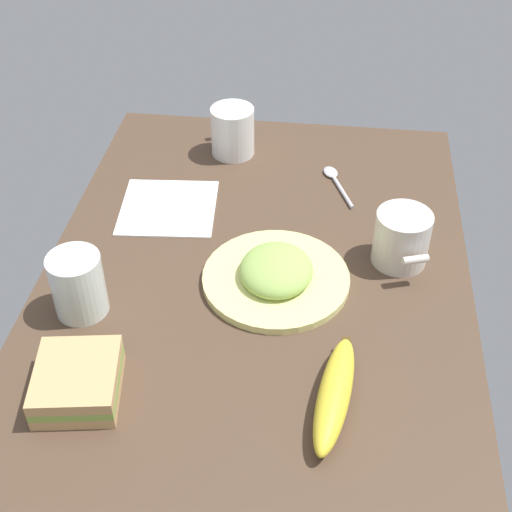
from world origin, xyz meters
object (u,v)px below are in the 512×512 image
object	(u,v)px
paper_napkin	(168,208)
glass_of_milk	(79,288)
sandwich_main	(78,381)
coffee_mug_black	(402,238)
plate_of_food	(276,274)
spoon	(335,180)
coffee_mug_milky	(233,131)
banana	(335,394)

from	to	relation	value
paper_napkin	glass_of_milk	bearing A→B (deg)	-15.25
sandwich_main	glass_of_milk	xyz separation A→B (cm)	(-14.57, -4.24, 1.92)
coffee_mug_black	plate_of_food	bearing A→B (deg)	-68.36
spoon	glass_of_milk	bearing A→B (deg)	-43.38
plate_of_food	spoon	world-z (taller)	plate_of_food
spoon	paper_napkin	bearing A→B (deg)	-67.64
coffee_mug_black	coffee_mug_milky	xyz separation A→B (cm)	(-27.46, -29.67, 0.26)
plate_of_food	coffee_mug_black	world-z (taller)	coffee_mug_black
plate_of_food	sandwich_main	world-z (taller)	plate_of_food
glass_of_milk	spoon	bearing A→B (deg)	136.62
plate_of_food	paper_napkin	bearing A→B (deg)	-128.96
coffee_mug_milky	banana	bearing A→B (deg)	20.40
coffee_mug_black	banana	bearing A→B (deg)	-17.02
coffee_mug_milky	spoon	xyz separation A→B (cm)	(7.34, 19.31, -4.30)
spoon	paper_napkin	size ratio (longest dim) A/B	0.79
sandwich_main	glass_of_milk	size ratio (longest dim) A/B	1.35
spoon	coffee_mug_black	bearing A→B (deg)	27.24
coffee_mug_milky	sandwich_main	size ratio (longest dim) A/B	0.80
plate_of_food	glass_of_milk	distance (cm)	28.22
banana	spoon	distance (cm)	48.86
banana	paper_napkin	distance (cm)	47.50
plate_of_food	banana	size ratio (longest dim) A/B	1.15
plate_of_food	coffee_mug_milky	world-z (taller)	coffee_mug_milky
plate_of_food	sandwich_main	size ratio (longest dim) A/B	1.71
plate_of_food	coffee_mug_milky	distance (cm)	36.67
plate_of_food	coffee_mug_black	distance (cm)	19.74
coffee_mug_black	banana	xyz separation A→B (cm)	(28.69, -8.78, -2.44)
coffee_mug_black	spoon	size ratio (longest dim) A/B	0.86
coffee_mug_black	sandwich_main	world-z (taller)	coffee_mug_black
coffee_mug_black	spoon	bearing A→B (deg)	-152.76
glass_of_milk	paper_napkin	bearing A→B (deg)	164.75
coffee_mug_milky	paper_napkin	size ratio (longest dim) A/B	0.65
spoon	plate_of_food	bearing A→B (deg)	-15.89
coffee_mug_milky	banana	distance (cm)	59.97
coffee_mug_milky	paper_napkin	distance (cm)	20.90
sandwich_main	paper_napkin	xyz separation A→B (cm)	(-39.61, 2.59, -2.05)
sandwich_main	paper_napkin	distance (cm)	39.75
spoon	banana	bearing A→B (deg)	1.85
sandwich_main	spoon	xyz separation A→B (cm)	(-50.94, 30.13, -1.82)
glass_of_milk	spoon	size ratio (longest dim) A/B	0.76
plate_of_food	coffee_mug_black	size ratio (longest dim) A/B	2.03
coffee_mug_milky	banana	size ratio (longest dim) A/B	0.54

